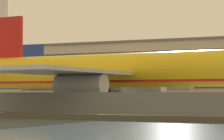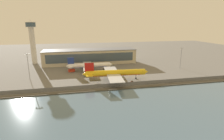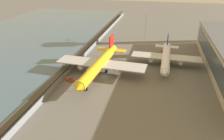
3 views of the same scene
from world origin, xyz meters
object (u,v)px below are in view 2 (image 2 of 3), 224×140
object	(u,v)px
ops_van	(72,70)
apron_light_mast_apron_east	(181,57)
cargo_jet_yellow	(115,73)
passenger_jet_white	(89,66)
baggage_tug	(132,83)
apron_light_mast_apron_west	(28,65)
control_tower	(32,39)

from	to	relation	value
ops_van	apron_light_mast_apron_east	xyz separation A→B (m)	(95.50, -8.04, 9.24)
cargo_jet_yellow	passenger_jet_white	bearing A→B (deg)	119.08
baggage_tug	apron_light_mast_apron_west	distance (m)	74.98
cargo_jet_yellow	apron_light_mast_apron_east	xyz separation A→B (m)	(65.01, 20.31, 5.50)
control_tower	passenger_jet_white	bearing A→B (deg)	-38.20
passenger_jet_white	cargo_jet_yellow	bearing A→B (deg)	-60.92
apron_light_mast_apron_west	cargo_jet_yellow	bearing A→B (deg)	-13.99
apron_light_mast_apron_east	cargo_jet_yellow	bearing A→B (deg)	-162.65
control_tower	apron_light_mast_apron_east	bearing A→B (deg)	-20.31
passenger_jet_white	apron_light_mast_apron_west	size ratio (longest dim) A/B	2.14
cargo_jet_yellow	apron_light_mast_apron_west	xyz separation A→B (m)	(-60.31, 15.03, 5.50)
ops_van	control_tower	bearing A→B (deg)	132.10
apron_light_mast_apron_east	baggage_tug	bearing A→B (deg)	-150.86
cargo_jet_yellow	control_tower	distance (m)	98.71
passenger_jet_white	control_tower	bearing A→B (deg)	141.80
cargo_jet_yellow	baggage_tug	distance (m)	14.86
baggage_tug	ops_van	distance (m)	55.84
passenger_jet_white	apron_light_mast_apron_east	bearing A→B (deg)	-5.99
ops_van	apron_light_mast_apron_west	xyz separation A→B (m)	(-29.81, -13.32, 9.24)
passenger_jet_white	apron_light_mast_apron_west	xyz separation A→B (m)	(-44.29, -13.78, 5.88)
passenger_jet_white	baggage_tug	world-z (taller)	passenger_jet_white
passenger_jet_white	baggage_tug	xyz separation A→B (m)	(25.48, -39.48, -3.83)
baggage_tug	apron_light_mast_apron_west	world-z (taller)	apron_light_mast_apron_west
control_tower	ops_van	bearing A→B (deg)	-47.90
passenger_jet_white	ops_van	bearing A→B (deg)	-178.18
cargo_jet_yellow	baggage_tug	xyz separation A→B (m)	(9.46, -10.67, -4.21)
apron_light_mast_apron_west	passenger_jet_white	bearing A→B (deg)	17.28
apron_light_mast_apron_west	apron_light_mast_apron_east	distance (m)	125.43
baggage_tug	apron_light_mast_apron_east	world-z (taller)	apron_light_mast_apron_east
control_tower	apron_light_mast_apron_west	size ratio (longest dim) A/B	2.32
baggage_tug	apron_light_mast_apron_west	xyz separation A→B (m)	(-69.77, 25.70, 9.71)
control_tower	apron_light_mast_apron_east	xyz separation A→B (m)	(132.55, -49.05, -13.77)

